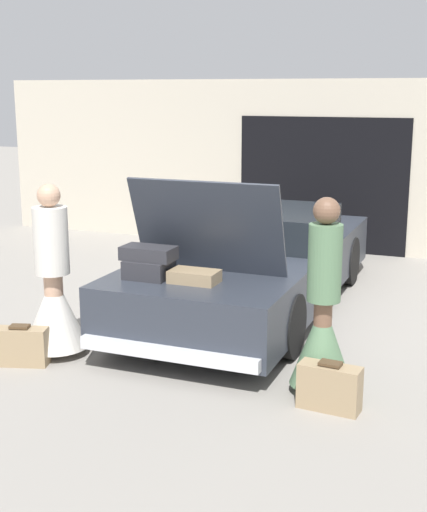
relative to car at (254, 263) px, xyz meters
name	(u,v)px	position (x,y,z in m)	size (l,w,h in m)	color
ground_plane	(254,307)	(0.00, -0.01, -0.56)	(40.00, 40.00, 0.00)	gray
garage_wall_back	(323,167)	(0.00, 3.52, 0.83)	(12.00, 0.14, 2.80)	beige
car	(254,263)	(0.00, 0.00, 0.00)	(1.91, 4.99, 1.77)	#2D333D
person_left	(54,295)	(-1.36, -2.26, 0.06)	(0.65, 0.65, 1.74)	tan
person_right	(323,324)	(1.36, -2.20, 0.07)	(0.55, 0.55, 1.75)	brown
suitcase_beside_left_person	(21,346)	(-1.51, -2.64, -0.37)	(0.56, 0.34, 0.40)	#9E8460
suitcase_beside_right_person	(329,387)	(1.51, -2.52, -0.36)	(0.54, 0.25, 0.42)	#9E8460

